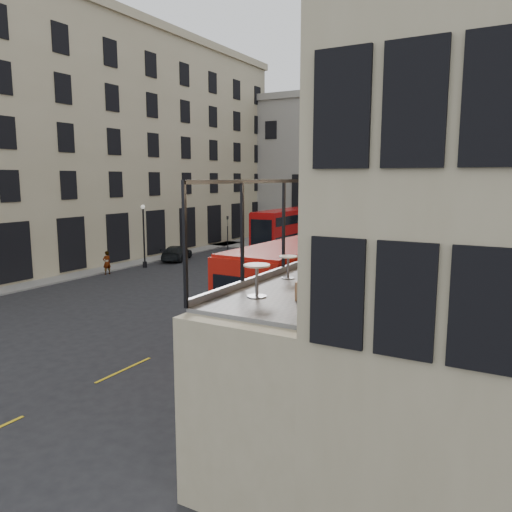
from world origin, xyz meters
The scene contains 31 objects.
ground centered at (0.00, 0.00, 0.00)m, with size 140.00×140.00×0.00m, color black.
host_building_main centered at (9.95, 0.00, 7.79)m, with size 7.26×11.40×15.10m.
host_frontage centered at (6.50, 0.00, 2.25)m, with size 3.00×11.00×4.50m, color #BAAD8B.
cafe_floor centered at (6.50, 0.00, 4.55)m, with size 3.00×10.00×0.10m, color slate.
building_left centered at (-26.96, 20.00, 11.38)m, with size 14.60×50.60×22.00m.
gateway centered at (-5.00, 47.99, 9.39)m, with size 35.00×10.60×18.00m.
pavement_far centered at (-6.00, 38.00, 0.06)m, with size 40.00×12.00×0.12m, color slate.
pavement_left centered at (-22.00, 12.00, 0.06)m, with size 8.00×48.00×0.12m, color slate.
traffic_light_near centered at (-1.00, 12.00, 2.42)m, with size 0.16×0.20×3.80m.
traffic_light_far centered at (-15.00, 28.00, 2.42)m, with size 0.16×0.20×3.80m.
street_lamp_a centered at (-17.00, 18.00, 2.39)m, with size 0.36×0.36×5.33m.
street_lamp_b centered at (-6.00, 34.00, 2.39)m, with size 0.36×0.36×5.33m.
bus_near centered at (3.50, 6.36, 2.76)m, with size 3.13×12.38×4.91m.
bus_far centered at (-9.65, 30.72, 2.52)m, with size 2.79×11.29×4.49m.
car_a centered at (-4.64, 15.15, 0.67)m, with size 1.59×3.95×1.35m, color #A3A6AB.
car_b centered at (0.81, 26.03, 0.65)m, with size 1.38×3.97×1.31m, color #A10911.
car_c centered at (-17.00, 22.35, 0.68)m, with size 1.90×4.68×1.36m, color black.
bicycle centered at (-0.22, 9.05, 0.52)m, with size 0.69×1.97×1.03m, color gray.
cyclist centered at (-1.98, 19.77, 0.98)m, with size 0.72×0.47×1.96m, color #EBFF1A.
pedestrian_a centered at (-12.82, 33.23, 0.80)m, with size 0.78×0.61×1.60m, color gray.
pedestrian_b centered at (-11.42, 30.62, 0.86)m, with size 1.11×0.64×1.72m, color gray.
pedestrian_c centered at (0.07, 33.44, 0.96)m, with size 1.13×0.47×1.93m, color gray.
pedestrian_d centered at (5.37, 34.96, 0.97)m, with size 0.94×0.61×1.93m, color gray.
pedestrian_e centered at (-17.49, 14.17, 0.93)m, with size 0.68×0.44×1.86m, color gray.
cafe_table_near centered at (5.88, -3.28, 5.15)m, with size 0.66×0.66×0.83m.
cafe_table_mid centered at (5.55, -0.81, 5.05)m, with size 0.54×0.54×0.68m.
cafe_table_far centered at (5.50, 2.43, 5.14)m, with size 0.65×0.65×0.81m.
cafe_chair_a centered at (7.11, -2.96, 4.86)m, with size 0.46×0.46×0.86m.
cafe_chair_b centered at (7.35, 0.24, 4.86)m, with size 0.51×0.51×0.86m.
cafe_chair_c centered at (7.46, -0.13, 4.88)m, with size 0.52×0.52×0.94m.
cafe_chair_d centered at (7.06, 3.07, 4.85)m, with size 0.49×0.49×0.83m.
Camera 1 is at (11.82, -13.87, 7.54)m, focal length 35.00 mm.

